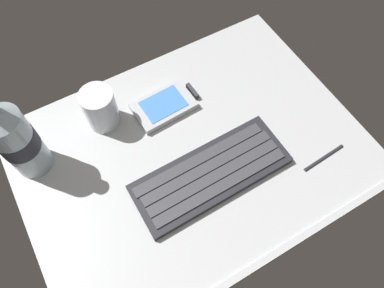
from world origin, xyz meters
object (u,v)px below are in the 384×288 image
(keyboard, at_px, (211,173))
(stylus_pen, at_px, (324,157))
(handheld_device, at_px, (166,105))
(water_bottle, at_px, (15,139))
(juice_cup, at_px, (101,109))

(keyboard, height_order, stylus_pen, keyboard)
(keyboard, xyz_separation_m, handheld_device, (0.00, 0.17, -0.00))
(handheld_device, bearing_deg, keyboard, -90.43)
(water_bottle, relative_size, stylus_pen, 2.19)
(water_bottle, bearing_deg, stylus_pen, -28.96)
(handheld_device, bearing_deg, stylus_pen, -51.26)
(juice_cup, xyz_separation_m, water_bottle, (-0.15, -0.02, 0.05))
(stylus_pen, bearing_deg, water_bottle, 147.86)
(keyboard, distance_m, juice_cup, 0.24)
(handheld_device, bearing_deg, water_bottle, 177.73)
(keyboard, xyz_separation_m, stylus_pen, (0.20, -0.08, -0.00))
(keyboard, bearing_deg, stylus_pen, -20.61)
(keyboard, distance_m, water_bottle, 0.34)
(juice_cup, xyz_separation_m, stylus_pen, (0.32, -0.28, -0.04))
(juice_cup, distance_m, stylus_pen, 0.43)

